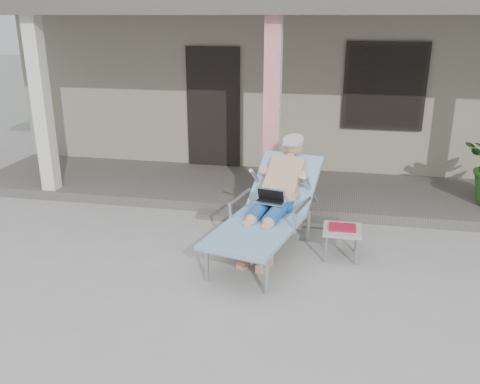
# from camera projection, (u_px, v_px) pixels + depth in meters

# --- Properties ---
(ground) EXTENTS (60.00, 60.00, 0.00)m
(ground) POSITION_uv_depth(u_px,v_px,m) (242.00, 285.00, 5.48)
(ground) COLOR #9E9E99
(ground) RESTS_ON ground
(house) EXTENTS (10.40, 5.40, 3.30)m
(house) POSITION_uv_depth(u_px,v_px,m) (300.00, 69.00, 10.95)
(house) COLOR gray
(house) RESTS_ON ground
(porch_deck) EXTENTS (10.00, 2.00, 0.15)m
(porch_deck) POSITION_uv_depth(u_px,v_px,m) (278.00, 190.00, 8.23)
(porch_deck) COLOR #605B56
(porch_deck) RESTS_ON ground
(porch_overhang) EXTENTS (10.00, 2.30, 2.85)m
(porch_overhang) POSITION_uv_depth(u_px,v_px,m) (282.00, 13.00, 7.29)
(porch_overhang) COLOR silver
(porch_overhang) RESTS_ON porch_deck
(porch_step) EXTENTS (2.00, 0.30, 0.07)m
(porch_step) POSITION_uv_depth(u_px,v_px,m) (267.00, 218.00, 7.18)
(porch_step) COLOR #605B56
(porch_step) RESTS_ON ground
(lounger) EXTENTS (1.24, 2.21, 1.39)m
(lounger) POSITION_uv_depth(u_px,v_px,m) (272.00, 183.00, 6.07)
(lounger) COLOR #B7B7BC
(lounger) RESTS_ON ground
(side_table) EXTENTS (0.45, 0.45, 0.40)m
(side_table) POSITION_uv_depth(u_px,v_px,m) (342.00, 231.00, 6.01)
(side_table) COLOR #A4A4A0
(side_table) RESTS_ON ground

